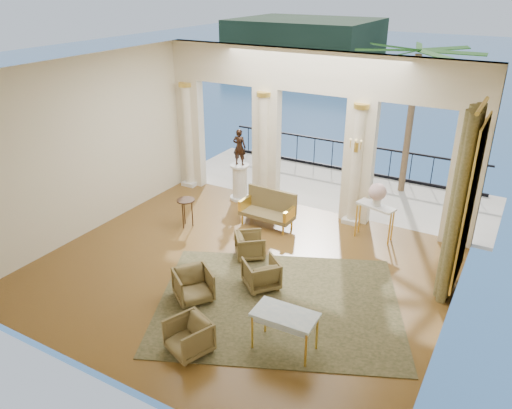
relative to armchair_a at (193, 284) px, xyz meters
The scene contains 23 objects.
floor 1.51m from the armchair_a, 80.40° to the left, with size 9.00×9.00×0.00m, color #492E12.
room_walls 2.54m from the armchair_a, 53.34° to the left, with size 9.00×9.00×9.00m.
arcade 5.72m from the armchair_a, 87.34° to the left, with size 9.00×0.56×4.50m.
terrace 7.26m from the armchair_a, 88.07° to the left, with size 10.00×3.60×0.10m, color #AFA58F.
balustrade 8.85m from the armchair_a, 88.42° to the left, with size 9.00×0.06×1.03m.
palm_tree 9.14m from the armchair_a, 74.41° to the left, with size 2.00×2.00×4.50m.
headland 77.47m from the armchair_a, 112.61° to the left, with size 22.00×18.00×6.00m, color black.
sea 61.78m from the armchair_a, 89.77° to the left, with size 160.00×160.00×0.00m, color #28538F.
curtain 5.65m from the armchair_a, 33.05° to the left, with size 0.33×1.40×4.09m.
window_frame 5.82m from the armchair_a, 32.00° to the left, with size 0.04×1.60×3.40m, color #EDC14E.
wall_sconce 5.54m from the armchair_a, 71.64° to the left, with size 0.30×0.11×0.33m.
rug 1.82m from the armchair_a, 24.25° to the left, with size 4.95×3.85×0.02m, color #2D351C.
armchair_a is the anchor object (origin of this frame).
armchair_b 1.62m from the armchair_a, 56.85° to the right, with size 0.70×0.66×0.72m, color brown.
armchair_c 1.50m from the armchair_a, 47.88° to the left, with size 0.70×0.66×0.72m, color brown.
armchair_d 2.11m from the armchair_a, 85.99° to the left, with size 0.66×0.62×0.68m, color brown.
settee 3.86m from the armchair_a, 94.20° to the left, with size 1.50×0.68×0.98m.
game_table 2.41m from the armchair_a, 10.73° to the right, with size 1.16×0.66×0.79m.
pedestal 5.29m from the armchair_a, 110.70° to the left, with size 0.60×0.60×1.11m.
statue 5.44m from the armchair_a, 110.70° to the left, with size 0.40×0.26×1.09m, color black.
console_table 5.13m from the armchair_a, 61.47° to the left, with size 1.05×0.65×0.94m.
urn 5.20m from the armchair_a, 61.47° to the left, with size 0.45×0.45×0.59m.
side_table 3.45m from the armchair_a, 129.16° to the left, with size 0.48×0.48×0.79m.
Camera 1 is at (5.21, -8.40, 6.20)m, focal length 35.00 mm.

